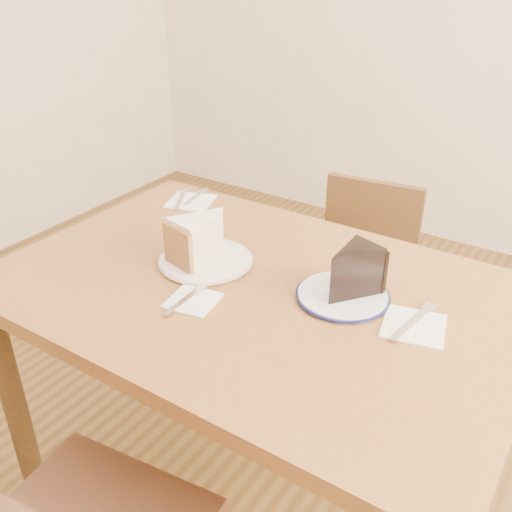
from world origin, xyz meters
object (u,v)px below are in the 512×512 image
at_px(table, 255,320).
at_px(chair_far, 356,288).
at_px(plate_cream, 206,261).
at_px(plate_navy, 343,296).
at_px(chocolate_cake, 350,275).
at_px(carrot_cake, 202,238).

height_order(table, chair_far, chair_far).
xyz_separation_m(plate_cream, plate_navy, (0.35, 0.04, 0.00)).
bearing_deg(chocolate_cake, table, 34.34).
bearing_deg(plate_navy, plate_cream, -173.51).
distance_m(plate_cream, plate_navy, 0.35).
xyz_separation_m(chair_far, plate_navy, (0.18, -0.54, 0.33)).
relative_size(table, chocolate_cake, 9.78).
xyz_separation_m(carrot_cake, chocolate_cake, (0.38, 0.04, 0.00)).
height_order(plate_cream, carrot_cake, carrot_cake).
distance_m(plate_cream, chocolate_cake, 0.37).
xyz_separation_m(plate_navy, carrot_cake, (-0.36, -0.03, 0.06)).
distance_m(chair_far, carrot_cake, 0.71).
bearing_deg(table, plate_navy, 17.23).
distance_m(plate_navy, carrot_cake, 0.37).
height_order(carrot_cake, chocolate_cake, chocolate_cake).
bearing_deg(carrot_cake, plate_cream, -9.13).
relative_size(plate_navy, chocolate_cake, 1.62).
height_order(chair_far, plate_cream, chair_far).
distance_m(table, chocolate_cake, 0.27).
relative_size(chair_far, plate_navy, 3.87).
height_order(chair_far, chocolate_cake, chocolate_cake).
bearing_deg(table, plate_cream, 172.80).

